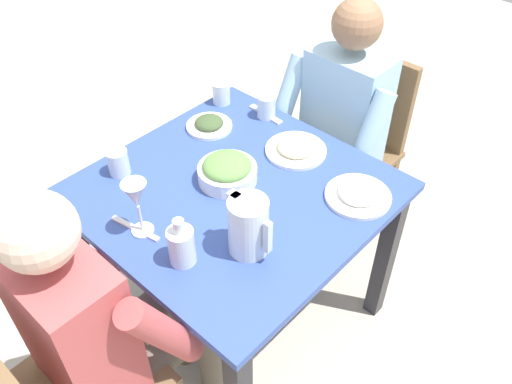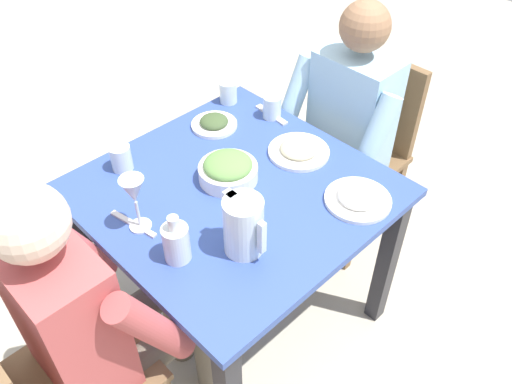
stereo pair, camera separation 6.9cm
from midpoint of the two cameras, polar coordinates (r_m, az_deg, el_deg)
ground_plane at (r=2.33m, az=-1.03°, el=-12.82°), size 8.00×8.00×0.00m
dining_table at (r=1.87m, az=-1.25°, el=-2.15°), size 0.93×0.93×0.72m
chair_far at (r=2.42m, az=12.22°, el=5.29°), size 0.40×0.40×0.88m
diner_near at (r=1.60m, az=-15.12°, el=-12.53°), size 0.48×0.53×1.17m
diner_far at (r=2.19m, az=9.60°, el=6.15°), size 0.48×0.53×1.17m
water_pitcher at (r=1.53m, az=-0.04°, el=-3.70°), size 0.16×0.12×0.19m
salad_bowl at (r=1.80m, az=-1.93°, el=2.43°), size 0.20×0.20×0.09m
plate_beans at (r=1.94m, az=5.68°, el=4.52°), size 0.22×0.22×0.04m
plate_yoghurt at (r=1.77m, az=12.10°, el=-0.59°), size 0.22×0.22×0.05m
plate_dolmas at (r=2.07m, az=-3.58°, el=7.44°), size 0.18×0.18×0.04m
water_glass_near_left at (r=2.20m, az=-2.10°, el=10.73°), size 0.07×0.07×0.09m
water_glass_far_right at (r=2.10m, az=2.71°, el=9.17°), size 0.07×0.07×0.09m
water_glass_far_left at (r=1.89m, az=-13.35°, el=3.60°), size 0.07×0.07×0.09m
wine_glass at (r=1.59m, az=-11.85°, el=-0.15°), size 0.08×0.08×0.20m
oil_carafe at (r=1.54m, az=-7.31°, el=-5.63°), size 0.08×0.08×0.16m
fork_near at (r=2.13m, az=2.62°, el=8.33°), size 0.17×0.04×0.01m
knife_near at (r=1.70m, az=-11.97°, el=-3.41°), size 0.19×0.05×0.01m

